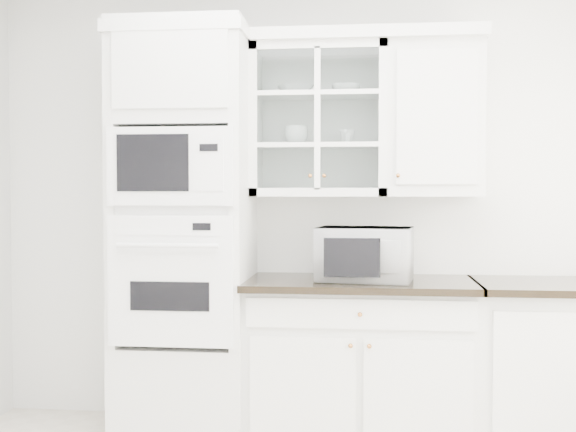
# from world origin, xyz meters

# --- Properties ---
(room_shell) EXTENTS (4.00, 3.50, 2.70)m
(room_shell) POSITION_xyz_m (0.00, 0.43, 1.78)
(room_shell) COLOR white
(room_shell) RESTS_ON ground
(oven_column) EXTENTS (0.76, 0.68, 2.40)m
(oven_column) POSITION_xyz_m (-0.75, 1.42, 1.20)
(oven_column) COLOR silver
(oven_column) RESTS_ON ground
(base_cabinet_run) EXTENTS (1.32, 0.67, 0.92)m
(base_cabinet_run) POSITION_xyz_m (0.28, 1.45, 0.46)
(base_cabinet_run) COLOR silver
(base_cabinet_run) RESTS_ON ground
(extra_base_cabinet) EXTENTS (0.72, 0.67, 0.92)m
(extra_base_cabinet) POSITION_xyz_m (1.28, 1.45, 0.46)
(extra_base_cabinet) COLOR silver
(extra_base_cabinet) RESTS_ON ground
(upper_cabinet_glass) EXTENTS (0.80, 0.33, 0.90)m
(upper_cabinet_glass) POSITION_xyz_m (0.03, 1.58, 1.85)
(upper_cabinet_glass) COLOR silver
(upper_cabinet_glass) RESTS_ON room_shell
(upper_cabinet_solid) EXTENTS (0.55, 0.33, 0.90)m
(upper_cabinet_solid) POSITION_xyz_m (0.71, 1.58, 1.85)
(upper_cabinet_solid) COLOR silver
(upper_cabinet_solid) RESTS_ON room_shell
(crown_molding) EXTENTS (2.14, 0.38, 0.07)m
(crown_molding) POSITION_xyz_m (-0.07, 1.56, 2.33)
(crown_molding) COLOR white
(crown_molding) RESTS_ON room_shell
(countertop_microwave) EXTENTS (0.58, 0.51, 0.30)m
(countertop_microwave) POSITION_xyz_m (0.31, 1.41, 1.07)
(countertop_microwave) COLOR white
(countertop_microwave) RESTS_ON base_cabinet_run
(bowl_a) EXTENTS (0.26, 0.26, 0.05)m
(bowl_a) POSITION_xyz_m (-0.11, 1.58, 2.04)
(bowl_a) COLOR white
(bowl_a) RESTS_ON upper_cabinet_glass
(bowl_b) EXTENTS (0.18, 0.18, 0.05)m
(bowl_b) POSITION_xyz_m (0.19, 1.58, 2.04)
(bowl_b) COLOR white
(bowl_b) RESTS_ON upper_cabinet_glass
(cup_a) EXTENTS (0.16, 0.16, 0.11)m
(cup_a) POSITION_xyz_m (-0.11, 1.57, 1.76)
(cup_a) COLOR white
(cup_a) RESTS_ON upper_cabinet_glass
(cup_b) EXTENTS (0.11, 0.11, 0.09)m
(cup_b) POSITION_xyz_m (0.20, 1.59, 1.75)
(cup_b) COLOR white
(cup_b) RESTS_ON upper_cabinet_glass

